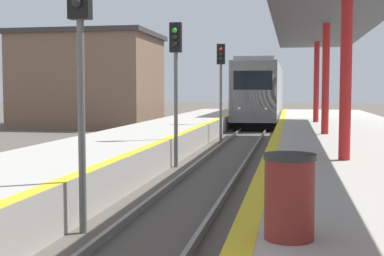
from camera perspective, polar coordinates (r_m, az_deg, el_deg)
The scene contains 7 objects.
train at distance 39.54m, azimuth 7.49°, elevation 3.77°, with size 2.69×19.52×4.29m.
signal_near at distance 8.96m, azimuth -11.84°, elevation 8.57°, with size 0.36×0.31×4.42m.
signal_mid at distance 16.42m, azimuth -1.75°, elevation 6.58°, with size 0.36×0.31×4.42m.
signal_far at distance 24.00m, azimuth 3.10°, elevation 5.79°, with size 0.36×0.31×4.42m.
station_canopy at distance 15.58m, azimuth 14.98°, elevation 12.30°, with size 3.57×27.82×3.97m.
trash_bin at distance 5.54m, azimuth 10.34°, elevation -7.18°, with size 0.53×0.53×0.87m.
station_building at distance 35.84m, azimuth -10.88°, elevation 5.10°, with size 8.86×7.26×6.09m.
Camera 1 is at (2.13, -2.34, 2.38)m, focal length 50.00 mm.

